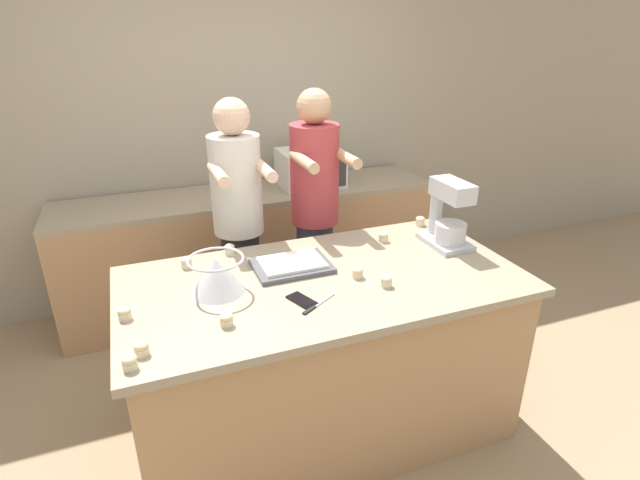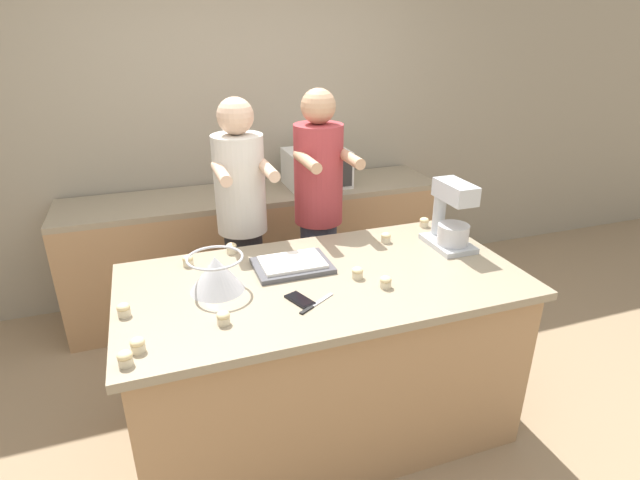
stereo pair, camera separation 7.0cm
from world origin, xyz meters
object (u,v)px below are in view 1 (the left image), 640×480
object	(u,v)px
baking_tray	(292,265)
cupcake_5	(186,262)
mixing_bowl	(217,274)
cupcake_1	(420,221)
cupcake_2	(129,362)
cupcake_0	(124,313)
cell_phone	(302,300)
person_left	(240,231)
cupcake_9	(358,272)
cupcake_3	(386,281)
cupcake_4	(141,348)
cupcake_6	(230,249)
knife	(317,305)
microwave_oven	(310,168)
person_right	(315,219)
stand_mixer	(448,217)
cupcake_8	(383,237)
cupcake_7	(226,319)

from	to	relation	value
baking_tray	cupcake_5	xyz separation A→B (m)	(-0.49, 0.20, 0.01)
mixing_bowl	cupcake_5	world-z (taller)	mixing_bowl
cupcake_1	cupcake_2	world-z (taller)	same
cupcake_1	cupcake_0	bearing A→B (deg)	-164.80
cell_phone	cupcake_5	xyz separation A→B (m)	(-0.43, 0.53, 0.02)
person_left	cupcake_9	xyz separation A→B (m)	(0.40, -0.83, 0.05)
cupcake_1	cupcake_3	bearing A→B (deg)	-132.60
baking_tray	person_left	bearing A→B (deg)	102.01
cupcake_4	cupcake_9	world-z (taller)	same
person_left	cupcake_6	world-z (taller)	person_left
cell_phone	baking_tray	bearing A→B (deg)	79.26
knife	cupcake_5	world-z (taller)	cupcake_5
microwave_oven	cupcake_4	size ratio (longest dim) A/B	7.97
mixing_bowl	knife	world-z (taller)	mixing_bowl
microwave_oven	cupcake_0	distance (m)	2.06
cupcake_0	mixing_bowl	bearing A→B (deg)	12.93
mixing_bowl	cupcake_4	bearing A→B (deg)	-133.23
person_left	baking_tray	world-z (taller)	person_left
baking_tray	cupcake_9	world-z (taller)	cupcake_9
cupcake_4	person_right	bearing A→B (deg)	44.74
person_left	stand_mixer	xyz separation A→B (m)	(1.02, -0.65, 0.18)
cupcake_0	cupcake_8	world-z (taller)	same
cupcake_1	cupcake_9	bearing A→B (deg)	-143.41
person_left	cupcake_1	size ratio (longest dim) A/B	28.99
cupcake_9	person_right	bearing A→B (deg)	83.75
stand_mixer	cupcake_7	xyz separation A→B (m)	(-1.31, -0.37, -0.13)
cupcake_4	cupcake_0	bearing A→B (deg)	100.36
cupcake_4	cupcake_9	size ratio (longest dim) A/B	1.00
cupcake_6	cell_phone	bearing A→B (deg)	-72.20
cupcake_3	cupcake_8	world-z (taller)	same
cupcake_5	cupcake_8	distance (m)	1.09
knife	mixing_bowl	bearing A→B (deg)	143.26
mixing_bowl	cupcake_0	world-z (taller)	mixing_bowl
microwave_oven	cell_phone	size ratio (longest dim) A/B	2.92
cell_phone	cupcake_7	distance (m)	0.36
person_right	mixing_bowl	bearing A→B (deg)	-136.27
baking_tray	cupcake_5	bearing A→B (deg)	158.00
person_left	baking_tray	xyz separation A→B (m)	(0.13, -0.61, 0.03)
person_left	cupcake_3	bearing A→B (deg)	-63.15
stand_mixer	mixing_bowl	distance (m)	1.29
microwave_oven	cupcake_1	xyz separation A→B (m)	(0.33, -1.05, -0.10)
baking_tray	cupcake_8	bearing A→B (deg)	12.64
cupcake_0	cupcake_2	world-z (taller)	same
cupcake_8	cupcake_9	distance (m)	0.47
person_left	stand_mixer	size ratio (longest dim) A/B	4.56
microwave_oven	cupcake_2	size ratio (longest dim) A/B	7.97
mixing_bowl	knife	size ratio (longest dim) A/B	1.33
baking_tray	knife	world-z (taller)	baking_tray
person_right	baking_tray	size ratio (longest dim) A/B	4.51
cupcake_4	cupcake_8	bearing A→B (deg)	24.64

